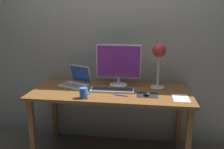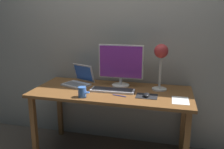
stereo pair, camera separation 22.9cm
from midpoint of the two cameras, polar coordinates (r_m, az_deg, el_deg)
back_wall at (r=2.67m, az=-1.49°, el=10.27°), size 4.80×0.06×2.60m
desk at (r=2.42m, az=-2.96°, el=-5.70°), size 1.60×0.70×0.74m
monitor at (r=2.49m, az=-1.00°, el=2.60°), size 0.48×0.19×0.45m
keyboard_main at (r=2.36m, az=-2.72°, el=-3.86°), size 0.44×0.15×0.03m
laptop at (r=2.59m, az=-11.08°, el=-1.34°), size 0.35×0.34×0.22m
desk_lamp at (r=2.40m, az=8.68°, el=4.59°), size 0.15×0.15×0.47m
mousepad at (r=2.26m, az=5.75°, el=-5.01°), size 0.20×0.16×0.00m
mouse at (r=2.24m, az=5.70°, el=-4.70°), size 0.06×0.10×0.03m
coffee_mug at (r=2.19m, az=-9.86°, el=-4.51°), size 0.11×0.08×0.10m
paper_sheet_near_mouse at (r=2.23m, az=13.57°, el=-5.63°), size 0.15×0.21×0.00m
pen at (r=2.23m, az=-0.83°, el=-5.15°), size 0.14×0.04×0.01m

